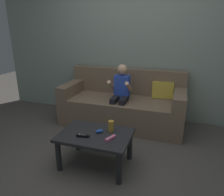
# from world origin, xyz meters

# --- Properties ---
(ground_plane) EXTENTS (10.10, 10.10, 0.00)m
(ground_plane) POSITION_xyz_m (0.00, 0.00, 0.00)
(ground_plane) COLOR #4C4742
(wall_back) EXTENTS (5.05, 0.05, 2.50)m
(wall_back) POSITION_xyz_m (0.00, 1.75, 1.25)
(wall_back) COLOR gray
(wall_back) RESTS_ON ground
(couch) EXTENTS (1.93, 0.80, 0.87)m
(couch) POSITION_xyz_m (-0.07, 1.36, 0.31)
(couch) COLOR #75604C
(couch) RESTS_ON ground
(person_seated_on_couch) EXTENTS (0.32, 0.40, 0.99)m
(person_seated_on_couch) POSITION_xyz_m (-0.07, 1.18, 0.57)
(person_seated_on_couch) COLOR black
(person_seated_on_couch) RESTS_ON ground
(coffee_table) EXTENTS (0.79, 0.55, 0.39)m
(coffee_table) POSITION_xyz_m (-0.06, 0.16, 0.32)
(coffee_table) COLOR #232326
(coffee_table) RESTS_ON ground
(game_remote_pink_near_edge) EXTENTS (0.09, 0.14, 0.03)m
(game_remote_pink_near_edge) POSITION_xyz_m (0.13, 0.10, 0.40)
(game_remote_pink_near_edge) COLOR pink
(game_remote_pink_near_edge) RESTS_ON coffee_table
(nunchuk_blue) EXTENTS (0.10, 0.09, 0.05)m
(nunchuk_blue) POSITION_xyz_m (-0.03, 0.20, 0.41)
(nunchuk_blue) COLOR blue
(nunchuk_blue) RESTS_ON coffee_table
(game_remote_black_far_corner) EXTENTS (0.14, 0.05, 0.03)m
(game_remote_black_far_corner) POSITION_xyz_m (-0.16, 0.06, 0.40)
(game_remote_black_far_corner) COLOR black
(game_remote_black_far_corner) RESTS_ON coffee_table
(soda_can) EXTENTS (0.07, 0.07, 0.12)m
(soda_can) POSITION_xyz_m (0.08, 0.28, 0.45)
(soda_can) COLOR #B78C2D
(soda_can) RESTS_ON coffee_table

